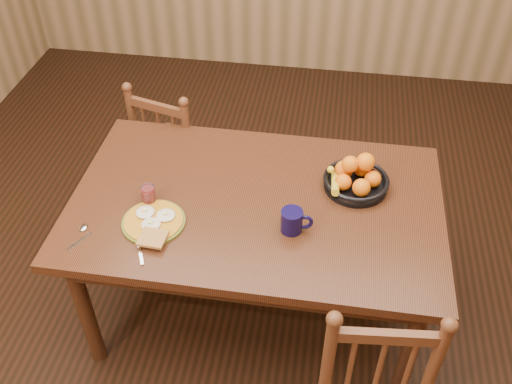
# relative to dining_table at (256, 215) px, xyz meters

# --- Properties ---
(room) EXTENTS (4.52, 5.02, 2.72)m
(room) POSITION_rel_dining_table_xyz_m (0.00, 0.00, 0.68)
(room) COLOR black
(room) RESTS_ON ground
(dining_table) EXTENTS (1.60, 1.00, 0.75)m
(dining_table) POSITION_rel_dining_table_xyz_m (0.00, 0.00, 0.00)
(dining_table) COLOR black
(dining_table) RESTS_ON ground
(chair_far) EXTENTS (0.49, 0.48, 0.89)m
(chair_far) POSITION_rel_dining_table_xyz_m (-0.56, 0.67, -0.23)
(chair_far) COLOR #4D2917
(chair_far) RESTS_ON ground
(breakfast_plate) EXTENTS (0.26, 0.29, 0.04)m
(breakfast_plate) POSITION_rel_dining_table_xyz_m (-0.40, -0.21, 0.10)
(breakfast_plate) COLOR #59601E
(breakfast_plate) RESTS_ON dining_table
(fork) EXTENTS (0.07, 0.18, 0.00)m
(fork) POSITION_rel_dining_table_xyz_m (-0.40, -0.34, 0.09)
(fork) COLOR silver
(fork) RESTS_ON dining_table
(spoon) EXTENTS (0.07, 0.15, 0.01)m
(spoon) POSITION_rel_dining_table_xyz_m (-0.67, -0.30, 0.09)
(spoon) COLOR silver
(spoon) RESTS_ON dining_table
(coffee_mug) EXTENTS (0.13, 0.09, 0.10)m
(coffee_mug) POSITION_rel_dining_table_xyz_m (0.17, -0.15, 0.14)
(coffee_mug) COLOR black
(coffee_mug) RESTS_ON dining_table
(juice_glass) EXTENTS (0.06, 0.06, 0.09)m
(juice_glass) POSITION_rel_dining_table_xyz_m (-0.45, -0.08, 0.13)
(juice_glass) COLOR silver
(juice_glass) RESTS_ON dining_table
(fruit_bowl) EXTENTS (0.29, 0.29, 0.17)m
(fruit_bowl) POSITION_rel_dining_table_xyz_m (0.42, 0.16, 0.14)
(fruit_bowl) COLOR black
(fruit_bowl) RESTS_ON dining_table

